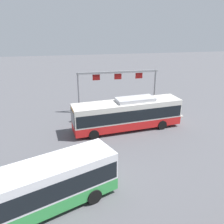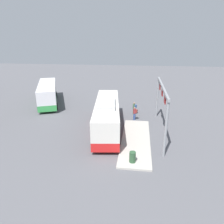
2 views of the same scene
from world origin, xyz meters
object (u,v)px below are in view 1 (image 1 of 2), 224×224
(bus_main, at_px, (127,113))
(person_boarding, at_px, (77,115))
(trash_bin, at_px, (172,110))
(person_waiting_near, at_px, (94,113))
(bus_background_right, at_px, (31,189))

(bus_main, distance_m, person_boarding, 6.00)
(person_boarding, relative_size, trash_bin, 1.86)
(bus_main, bearing_deg, person_waiting_near, -50.54)
(person_waiting_near, bearing_deg, bus_background_right, -0.45)
(person_boarding, height_order, person_waiting_near, same)
(bus_background_right, xyz_separation_m, person_boarding, (-3.27, -13.59, -0.89))
(bus_main, height_order, bus_background_right, bus_main)
(bus_background_right, xyz_separation_m, person_waiting_near, (-5.29, -13.72, -0.89))
(person_waiting_near, relative_size, trash_bin, 1.86)
(bus_main, bearing_deg, trash_bin, -161.97)
(bus_background_right, relative_size, person_waiting_near, 6.44)
(bus_background_right, xyz_separation_m, trash_bin, (-15.02, -13.85, -1.17))
(person_boarding, distance_m, person_waiting_near, 2.03)
(person_waiting_near, xyz_separation_m, trash_bin, (-9.73, -0.13, -0.28))
(bus_main, xyz_separation_m, trash_bin, (-6.55, -3.11, -1.20))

